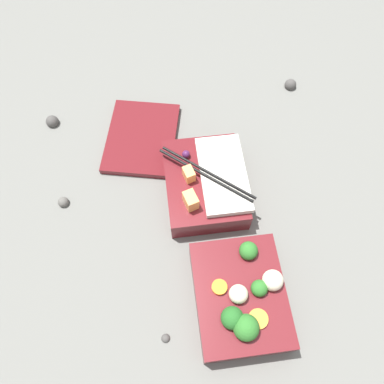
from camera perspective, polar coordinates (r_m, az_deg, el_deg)
name	(u,v)px	position (r m, az deg, el deg)	size (l,w,h in m)	color
ground_plane	(212,242)	(0.69, 3.07, -7.55)	(3.00, 3.00, 0.00)	slate
bento_tray_vegetable	(241,297)	(0.64, 7.43, -15.53)	(0.18, 0.14, 0.08)	maroon
bento_tray_rice	(208,183)	(0.71, 2.41, 1.39)	(0.18, 0.16, 0.08)	maroon
bento_lid	(142,138)	(0.79, -7.66, 8.19)	(0.18, 0.14, 0.01)	maroon
pebble_0	(63,202)	(0.75, -19.00, -1.47)	(0.02, 0.02, 0.02)	#595651
pebble_1	(52,122)	(0.87, -20.50, 10.02)	(0.03, 0.03, 0.03)	#474442
pebble_2	(290,85)	(0.91, 14.76, 15.52)	(0.03, 0.03, 0.03)	#474442
pebble_3	(166,338)	(0.65, -4.04, -21.33)	(0.01, 0.01, 0.01)	#474442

